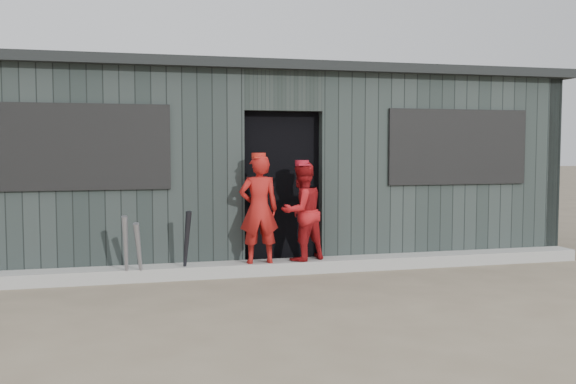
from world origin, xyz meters
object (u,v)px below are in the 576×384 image
object	(u,v)px
player_red_left	(259,209)
player_grey_back	(306,221)
bat_right	(186,245)
player_red_right	(302,211)
bat_left	(126,250)
dugout	(259,165)
bat_mid	(139,253)

from	to	relation	value
player_red_left	player_grey_back	xyz separation A→B (m)	(0.77, 0.63, -0.23)
bat_right	player_red_left	size ratio (longest dim) A/B	0.63
player_red_left	player_red_right	bearing A→B (deg)	-172.20
bat_left	player_red_left	world-z (taller)	player_red_left
player_red_left	player_grey_back	bearing A→B (deg)	-138.98
bat_right	dugout	distance (m)	2.37
bat_mid	player_red_left	world-z (taller)	player_red_left
player_red_right	bat_right	bearing A→B (deg)	-19.01
bat_mid	dugout	bearing A→B (deg)	46.86
bat_right	player_grey_back	distance (m)	1.79
player_red_right	player_grey_back	xyz separation A→B (m)	(0.21, 0.57, -0.18)
bat_mid	dugout	world-z (taller)	dugout
player_red_left	player_grey_back	world-z (taller)	player_red_left
bat_mid	dugout	distance (m)	2.78
bat_mid	player_grey_back	distance (m)	2.33
bat_left	dugout	size ratio (longest dim) A/B	0.10
bat_left	bat_right	distance (m)	0.69
player_red_left	player_red_right	distance (m)	0.56
player_red_left	player_red_right	size ratio (longest dim) A/B	1.08
bat_mid	player_grey_back	size ratio (longest dim) A/B	0.63
bat_right	player_red_left	bearing A→B (deg)	3.69
bat_right	dugout	bearing A→B (deg)	55.42
bat_mid	bat_right	xyz separation A→B (m)	(0.54, 0.10, 0.05)
bat_right	player_red_right	xyz separation A→B (m)	(1.43, 0.12, 0.35)
bat_left	player_grey_back	bearing A→B (deg)	18.68
bat_right	player_red_left	world-z (taller)	player_red_left
bat_right	player_red_left	distance (m)	0.96
bat_right	bat_left	bearing A→B (deg)	-172.03
bat_left	bat_right	bearing A→B (deg)	7.97
bat_left	player_grey_back	xyz separation A→B (m)	(2.33, 0.79, 0.18)
bat_left	player_grey_back	world-z (taller)	player_grey_back
bat_mid	player_red_left	xyz separation A→B (m)	(1.41, 0.15, 0.45)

